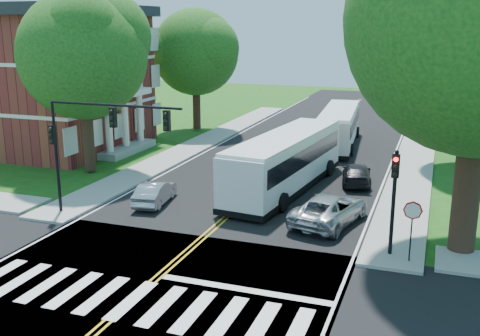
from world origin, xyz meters
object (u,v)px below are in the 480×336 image
at_px(bus_lead, 286,161).
at_px(bus_follow, 339,126).
at_px(signal_ne, 394,189).
at_px(hatchback, 155,193).
at_px(signal_nw, 94,133).
at_px(suv, 330,209).
at_px(dark_sedan, 357,174).

distance_m(bus_lead, bus_follow, 13.30).
height_order(signal_ne, hatchback, signal_ne).
bearing_deg(signal_ne, hatchback, 166.17).
relative_size(signal_nw, bus_follow, 0.62).
relative_size(signal_ne, suv, 0.84).
bearing_deg(bus_lead, hatchback, 46.61).
xyz_separation_m(signal_nw, bus_lead, (7.36, 8.08, -2.65)).
distance_m(signal_nw, dark_sedan, 15.90).
relative_size(bus_lead, hatchback, 3.40).
bearing_deg(signal_ne, signal_nw, -179.95).
height_order(suv, dark_sedan, suv).
bearing_deg(signal_nw, signal_ne, 0.05).
relative_size(signal_ne, bus_follow, 0.38).
bearing_deg(dark_sedan, signal_nw, 35.24).
height_order(signal_ne, dark_sedan, signal_ne).
bearing_deg(bus_follow, dark_sedan, 100.75).
bearing_deg(suv, dark_sedan, -78.91).
height_order(signal_nw, bus_follow, signal_nw).
distance_m(signal_nw, suv, 11.93).
bearing_deg(hatchback, suv, 172.02).
relative_size(bus_follow, dark_sedan, 2.78).
relative_size(suv, dark_sedan, 1.25).
bearing_deg(bus_lead, suv, 132.49).
relative_size(bus_follow, hatchback, 3.07).
height_order(signal_nw, signal_ne, signal_nw).
relative_size(signal_ne, hatchback, 1.17).
bearing_deg(signal_nw, dark_sedan, 44.00).
distance_m(hatchback, suv, 9.43).
xyz_separation_m(hatchback, suv, (9.43, 0.12, 0.10)).
relative_size(signal_nw, suv, 1.37).
bearing_deg(bus_follow, signal_ne, 100.63).
distance_m(signal_ne, bus_follow, 22.20).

